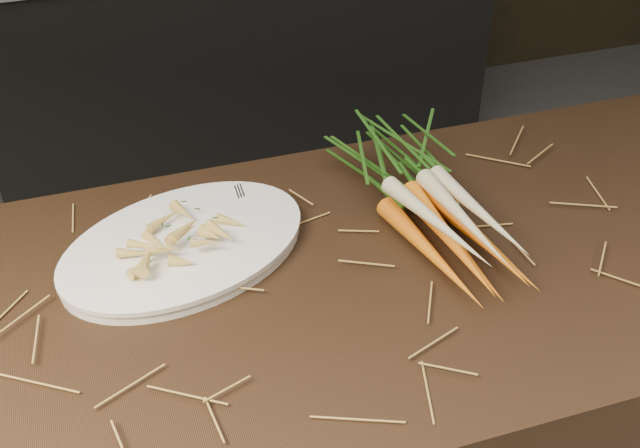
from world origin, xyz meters
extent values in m
cube|color=black|center=(0.30, 2.18, 0.40)|extent=(1.80, 0.60, 0.80)
cone|color=#E05E10|center=(0.20, 0.28, 0.92)|extent=(0.08, 0.28, 0.04)
cone|color=#E05E10|center=(0.24, 0.28, 0.92)|extent=(0.05, 0.28, 0.04)
cone|color=#E05E10|center=(0.29, 0.29, 0.92)|extent=(0.09, 0.28, 0.04)
cone|color=#E05E10|center=(0.22, 0.27, 0.95)|extent=(0.04, 0.28, 0.04)
cone|color=#E05E10|center=(0.27, 0.27, 0.95)|extent=(0.07, 0.28, 0.04)
cone|color=beige|center=(0.21, 0.29, 0.97)|extent=(0.08, 0.26, 0.04)
cone|color=beige|center=(0.25, 0.28, 0.97)|extent=(0.04, 0.26, 0.04)
cone|color=beige|center=(0.28, 0.30, 0.97)|extent=(0.06, 0.26, 0.05)
ellipsoid|color=#376F1E|center=(0.22, 0.52, 0.95)|extent=(0.19, 0.25, 0.09)
cube|color=silver|center=(-0.02, 0.45, 0.92)|extent=(0.02, 0.15, 0.00)
camera|label=1|loc=(-0.26, -0.58, 1.69)|focal=45.00mm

